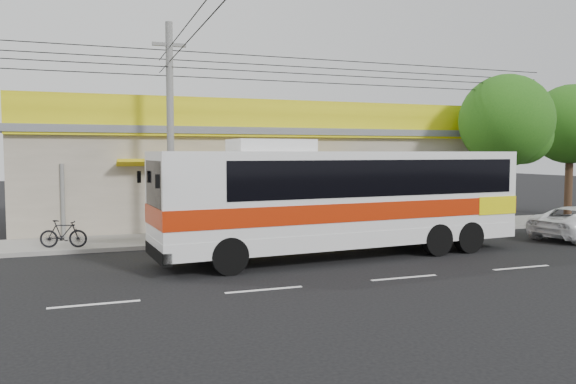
{
  "coord_description": "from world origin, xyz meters",
  "views": [
    {
      "loc": [
        -8.08,
        -15.65,
        3.41
      ],
      "look_at": [
        -1.76,
        2.0,
        2.1
      ],
      "focal_mm": 35.0,
      "sensor_mm": 36.0,
      "label": 1
    }
  ],
  "objects_px": {
    "coach_bus": "(349,194)",
    "tree_near": "(509,124)",
    "motorbike_red": "(203,229)",
    "tree_far": "(574,127)",
    "utility_pole": "(169,62)",
    "motorbike_dark": "(63,234)"
  },
  "relations": [
    {
      "from": "coach_bus",
      "to": "tree_near",
      "type": "distance_m",
      "value": 11.28
    },
    {
      "from": "motorbike_red",
      "to": "tree_near",
      "type": "relative_size",
      "value": 0.24
    },
    {
      "from": "coach_bus",
      "to": "tree_far",
      "type": "bearing_deg",
      "value": 18.09
    },
    {
      "from": "utility_pole",
      "to": "tree_near",
      "type": "height_order",
      "value": "utility_pole"
    },
    {
      "from": "coach_bus",
      "to": "motorbike_red",
      "type": "distance_m",
      "value": 5.86
    },
    {
      "from": "coach_bus",
      "to": "motorbike_red",
      "type": "xyz_separation_m",
      "value": [
        -4.11,
        3.92,
        -1.46
      ]
    },
    {
      "from": "coach_bus",
      "to": "motorbike_red",
      "type": "relative_size",
      "value": 7.5
    },
    {
      "from": "motorbike_red",
      "to": "motorbike_dark",
      "type": "xyz_separation_m",
      "value": [
        -4.82,
        0.08,
        0.04
      ]
    },
    {
      "from": "motorbike_dark",
      "to": "tree_far",
      "type": "bearing_deg",
      "value": -68.38
    },
    {
      "from": "utility_pole",
      "to": "tree_far",
      "type": "bearing_deg",
      "value": 6.58
    },
    {
      "from": "tree_near",
      "to": "tree_far",
      "type": "xyz_separation_m",
      "value": [
        6.74,
        2.75,
        0.09
      ]
    },
    {
      "from": "utility_pole",
      "to": "tree_far",
      "type": "relative_size",
      "value": 4.78
    },
    {
      "from": "motorbike_red",
      "to": "tree_near",
      "type": "bearing_deg",
      "value": -101.11
    },
    {
      "from": "motorbike_dark",
      "to": "motorbike_red",
      "type": "bearing_deg",
      "value": -75.84
    },
    {
      "from": "utility_pole",
      "to": "tree_near",
      "type": "bearing_deg",
      "value": -0.79
    },
    {
      "from": "utility_pole",
      "to": "tree_far",
      "type": "xyz_separation_m",
      "value": [
        22.03,
        2.54,
        -1.92
      ]
    },
    {
      "from": "coach_bus",
      "to": "tree_far",
      "type": "height_order",
      "value": "tree_far"
    },
    {
      "from": "coach_bus",
      "to": "motorbike_red",
      "type": "bearing_deg",
      "value": 132.03
    },
    {
      "from": "tree_near",
      "to": "tree_far",
      "type": "distance_m",
      "value": 7.28
    },
    {
      "from": "tree_near",
      "to": "coach_bus",
      "type": "bearing_deg",
      "value": -157.4
    },
    {
      "from": "utility_pole",
      "to": "tree_near",
      "type": "xyz_separation_m",
      "value": [
        15.29,
        -0.21,
        -2.02
      ]
    },
    {
      "from": "coach_bus",
      "to": "utility_pole",
      "type": "distance_m",
      "value": 8.27
    }
  ]
}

